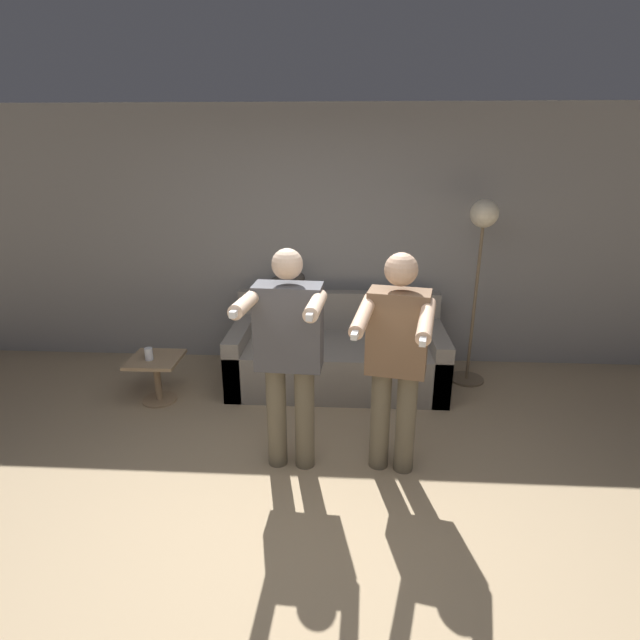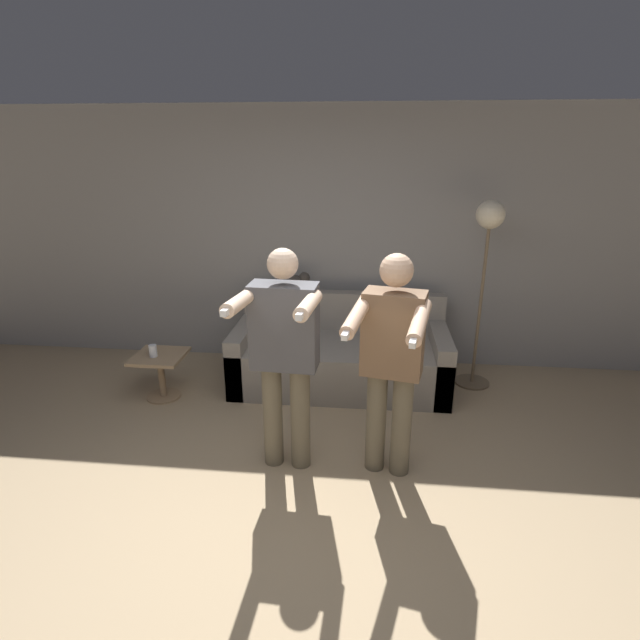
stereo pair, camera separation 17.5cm
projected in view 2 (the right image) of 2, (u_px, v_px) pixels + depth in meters
ground_plane at (289, 541)px, 2.96m from camera, size 16.00×16.00×0.00m
wall_back at (330, 240)px, 5.09m from camera, size 10.00×0.05×2.60m
couch at (341, 357)px, 4.84m from camera, size 2.02×0.93×0.83m
person_left at (284, 348)px, 3.36m from camera, size 0.54×0.69×1.60m
person_right at (392, 355)px, 3.30m from camera, size 0.56×0.74×1.58m
cat at (292, 282)px, 5.01m from camera, size 0.46×0.14×0.19m
floor_lamp at (487, 242)px, 4.45m from camera, size 0.33×0.33×1.77m
side_table at (161, 367)px, 4.55m from camera, size 0.44×0.44×0.43m
cup at (153, 351)px, 4.45m from camera, size 0.07×0.07×0.11m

